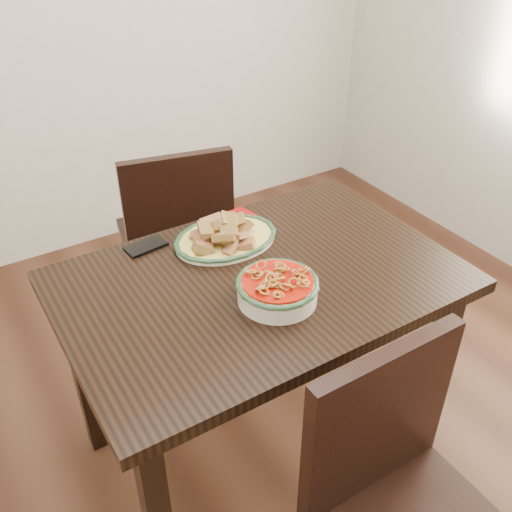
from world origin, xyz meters
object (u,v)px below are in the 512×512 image
chair_far (177,234)px  smartphone (146,246)px  dining_table (259,304)px  fish_plate (225,230)px  noodle_bowl (277,287)px  chair_near (401,499)px

chair_far → smartphone: 0.55m
dining_table → smartphone: size_ratio=8.93×
dining_table → fish_plate: size_ratio=3.43×
dining_table → chair_far: size_ratio=1.29×
dining_table → smartphone: smartphone is taller
dining_table → fish_plate: fish_plate is taller
chair_far → noodle_bowl: chair_far is taller
chair_near → smartphone: chair_near is taller
fish_plate → smartphone: fish_plate is taller
chair_far → chair_near: same height
chair_far → smartphone: bearing=67.6°
dining_table → noodle_bowl: bearing=-98.0°
fish_plate → chair_near: bearing=-91.1°
dining_table → chair_near: bearing=-90.7°
dining_table → chair_near: (-0.01, -0.64, -0.15)m
chair_near → smartphone: size_ratio=6.93×
chair_near → fish_plate: (0.02, 0.86, 0.30)m
chair_near → noodle_bowl: bearing=90.7°
chair_near → noodle_bowl: 0.60m
fish_plate → smartphone: (-0.23, 0.10, -0.04)m
chair_near → fish_plate: size_ratio=2.66×
chair_near → fish_plate: 0.91m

